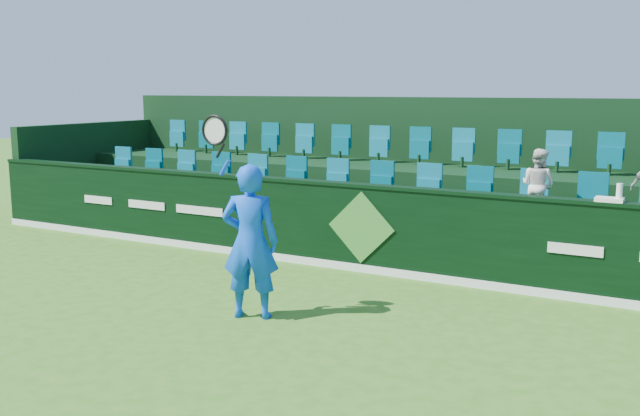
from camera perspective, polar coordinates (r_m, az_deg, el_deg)
The scene contains 11 objects.
ground at distance 7.81m, azimuth -9.49°, elevation -11.46°, with size 60.00×60.00×0.00m, color #346F1A.
sponsor_hoarding at distance 10.91m, azimuth 3.58°, elevation -1.59°, with size 16.00×0.25×1.35m.
stand_tier_front at distance 11.95m, azimuth 5.83°, elevation -1.98°, with size 16.00×2.00×0.80m, color black.
stand_tier_back at distance 13.64m, azimuth 9.00°, elevation 0.47°, with size 16.00×1.80×1.30m, color black.
stand_rear at distance 13.98m, azimuth 9.69°, elevation 3.02°, with size 16.00×4.10×2.60m.
seat_row_front at distance 12.19m, azimuth 6.63°, elevation 1.58°, with size 13.50×0.50×0.60m, color #0D7187.
seat_row_back at distance 13.81m, azimuth 9.54°, elevation 4.54°, with size 13.50×0.50×0.60m, color #0D7187.
tennis_player at distance 8.68m, azimuth -5.63°, elevation -2.60°, with size 1.09×0.69×2.55m.
spectator_left at distance 11.12m, azimuth 17.03°, elevation 1.74°, with size 0.53×0.42×1.10m, color white.
towel at distance 9.84m, azimuth 22.14°, elevation 0.63°, with size 0.34×0.22×0.05m, color white.
drinks_bottle at distance 9.81m, azimuth 22.83°, elevation 1.13°, with size 0.08×0.08×0.24m, color white.
Camera 1 is at (4.59, -5.67, 2.79)m, focal length 40.00 mm.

